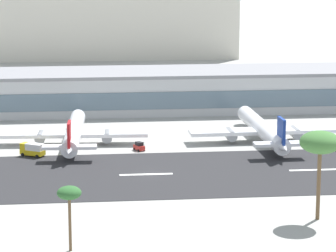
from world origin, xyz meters
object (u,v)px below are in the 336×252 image
terminal_building (155,90)px  airliner_red_tail_gate_1 (74,134)px  palm_tree_1 (320,144)px  palm_tree_2 (69,195)px  distant_hotel_block (74,17)px  service_baggage_tug_1 (139,146)px  service_box_truck_2 (32,149)px  airliner_navy_tail_gate_2 (264,130)px

terminal_building → airliner_red_tail_gate_1: size_ratio=3.23×
palm_tree_1 → palm_tree_2: size_ratio=1.50×
distant_hotel_block → service_baggage_tug_1: size_ratio=40.51×
airliner_red_tail_gate_1 → service_box_truck_2: 14.81m
distant_hotel_block → palm_tree_2: bearing=-90.0°
palm_tree_1 → palm_tree_2: bearing=-165.0°
terminal_building → service_box_truck_2: 66.48m
airliner_navy_tail_gate_2 → service_box_truck_2: 59.95m
airliner_red_tail_gate_1 → airliner_navy_tail_gate_2: size_ratio=0.96×
airliner_red_tail_gate_1 → terminal_building: bearing=-25.9°
airliner_red_tail_gate_1 → airliner_navy_tail_gate_2: bearing=-89.1°
terminal_building → service_box_truck_2: bearing=-121.8°
distant_hotel_block → palm_tree_1: distant_hotel_block is taller
airliner_navy_tail_gate_2 → service_box_truck_2: size_ratio=7.57×
palm_tree_2 → service_baggage_tug_1: bearing=76.9°
distant_hotel_block → airliner_red_tail_gate_1: (0.32, -176.09, -15.09)m
palm_tree_1 → service_baggage_tug_1: bearing=117.1°
terminal_building → service_baggage_tug_1: 53.89m
service_baggage_tug_1 → service_box_truck_2: service_box_truck_2 is taller
airliner_navy_tail_gate_2 → service_box_truck_2: (-59.23, -9.13, -1.42)m
airliner_red_tail_gate_1 → service_baggage_tug_1: bearing=-111.6°
airliner_navy_tail_gate_2 → palm_tree_1: size_ratio=2.82×
service_box_truck_2 → palm_tree_2: 68.42m
terminal_building → palm_tree_2: 126.17m
service_box_truck_2 → palm_tree_1: size_ratio=0.37×
airliner_red_tail_gate_1 → service_box_truck_2: size_ratio=7.23×
terminal_building → service_box_truck_2: (-35.00, -56.35, -4.43)m
airliner_red_tail_gate_1 → palm_tree_1: palm_tree_1 is taller
airliner_red_tail_gate_1 → service_baggage_tug_1: 18.08m
airliner_navy_tail_gate_2 → service_baggage_tug_1: 33.50m
terminal_building → distant_hotel_block: size_ratio=1.03×
palm_tree_1 → airliner_navy_tail_gate_2: bearing=87.2°
distant_hotel_block → palm_tree_2: size_ratio=12.77×
distant_hotel_block → palm_tree_2: distant_hotel_block is taller
airliner_red_tail_gate_1 → palm_tree_1: size_ratio=2.70×
distant_hotel_block → palm_tree_1: size_ratio=8.50×
service_baggage_tug_1 → service_box_truck_2: size_ratio=0.56×
service_baggage_tug_1 → palm_tree_1: (29.78, -58.26, 13.65)m
service_baggage_tug_1 → palm_tree_2: bearing=139.7°
airliner_red_tail_gate_1 → palm_tree_1: (46.12, -65.73, 11.64)m
distant_hotel_block → service_box_truck_2: distant_hotel_block is taller
distant_hotel_block → airliner_navy_tail_gate_2: 185.24m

